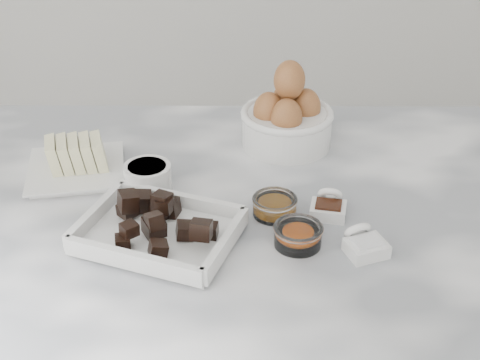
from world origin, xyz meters
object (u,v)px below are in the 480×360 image
vanilla_spoon (329,206)px  honey_bowl (275,206)px  zest_bowl (298,234)px  butter_plate (73,161)px  salt_spoon (364,243)px  chocolate_dish (158,227)px  sugar_ramekin (148,177)px  egg_bowl (287,118)px

vanilla_spoon → honey_bowl: bearing=-178.6°
zest_bowl → butter_plate: bearing=151.6°
salt_spoon → vanilla_spoon: bearing=112.6°
chocolate_dish → sugar_ramekin: size_ratio=3.44×
butter_plate → honey_bowl: 0.37m
butter_plate → sugar_ramekin: butter_plate is taller
butter_plate → salt_spoon: (0.48, -0.22, -0.01)m
butter_plate → honey_bowl: bearing=-19.9°
butter_plate → egg_bowl: size_ratio=1.09×
vanilla_spoon → salt_spoon: same height
butter_plate → egg_bowl: (0.38, 0.11, 0.03)m
vanilla_spoon → chocolate_dish: bearing=-164.7°
egg_bowl → salt_spoon: 0.35m
honey_bowl → vanilla_spoon: (0.09, 0.00, -0.00)m
chocolate_dish → salt_spoon: size_ratio=3.34×
egg_bowl → zest_bowl: size_ratio=2.31×
chocolate_dish → vanilla_spoon: bearing=15.3°
sugar_ramekin → salt_spoon: (0.34, -0.17, -0.01)m
egg_bowl → honey_bowl: size_ratio=2.40×
sugar_ramekin → honey_bowl: 0.22m
chocolate_dish → butter_plate: 0.26m
egg_bowl → honey_bowl: bearing=-97.5°
honey_bowl → chocolate_dish: bearing=-158.4°
butter_plate → sugar_ramekin: (0.14, -0.05, 0.00)m
vanilla_spoon → salt_spoon: 0.11m
sugar_ramekin → honey_bowl: (0.21, -0.07, -0.01)m
butter_plate → honey_bowl: size_ratio=2.62×
chocolate_dish → salt_spoon: chocolate_dish is taller
egg_bowl → honey_bowl: 0.24m
chocolate_dish → honey_bowl: size_ratio=3.76×
salt_spoon → chocolate_dish: bearing=175.0°
chocolate_dish → honey_bowl: 0.19m
chocolate_dish → egg_bowl: (0.21, 0.31, 0.03)m
chocolate_dish → egg_bowl: size_ratio=1.57×
honey_bowl → salt_spoon: (0.13, -0.10, -0.00)m
sugar_ramekin → zest_bowl: 0.29m
chocolate_dish → sugar_ramekin: 0.15m
egg_bowl → vanilla_spoon: (0.06, -0.24, -0.04)m
egg_bowl → honey_bowl: egg_bowl is taller
sugar_ramekin → butter_plate: bearing=158.4°
chocolate_dish → zest_bowl: 0.21m
honey_bowl → salt_spoon: size_ratio=0.89×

